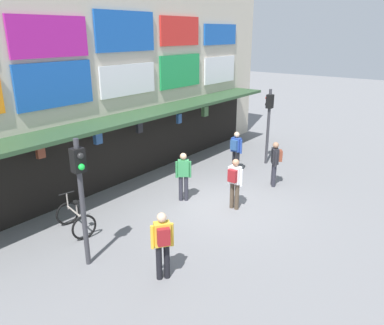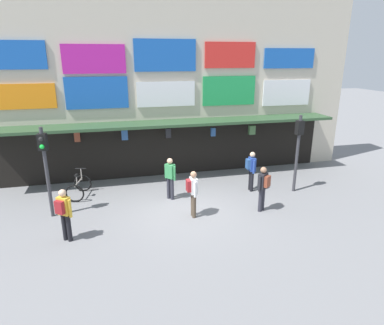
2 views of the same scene
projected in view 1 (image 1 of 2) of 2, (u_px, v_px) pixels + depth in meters
ground_plane at (218, 205)px, 12.45m from camera, size 80.00×80.00×0.00m
shopfront at (117, 74)px, 13.77m from camera, size 18.00×2.60×8.00m
traffic_light_near at (80, 183)px, 8.60m from camera, size 0.30×0.34×3.20m
traffic_light_far at (269, 115)px, 15.71m from camera, size 0.29×0.33×3.20m
bicycle_parked at (76, 219)px, 10.69m from camera, size 0.95×1.29×1.05m
pedestrian_in_red at (163, 241)px, 8.42m from camera, size 0.48×0.47×1.68m
pedestrian_in_yellow at (235, 180)px, 11.87m from camera, size 0.35×0.53×1.68m
pedestrian_in_purple at (236, 149)px, 15.06m from camera, size 0.37×0.53×1.68m
pedestrian_in_blue at (275, 161)px, 13.69m from camera, size 0.48×0.47×1.68m
pedestrian_in_black at (183, 174)px, 12.49m from camera, size 0.40×0.43×1.68m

